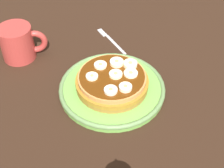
% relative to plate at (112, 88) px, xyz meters
% --- Properties ---
extents(ground_plane, '(1.40, 1.40, 0.03)m').
position_rel_plate_xyz_m(ground_plane, '(0.00, 0.00, -0.02)').
color(ground_plane, black).
extents(plate, '(0.24, 0.24, 0.02)m').
position_rel_plate_xyz_m(plate, '(0.00, 0.00, 0.00)').
color(plate, '#72B74C').
rests_on(plate, ground_plane).
extents(pancake_stack, '(0.16, 0.16, 0.03)m').
position_rel_plate_xyz_m(pancake_stack, '(0.00, 0.00, 0.02)').
color(pancake_stack, olive).
rests_on(pancake_stack, plate).
extents(banana_slice_0, '(0.03, 0.03, 0.01)m').
position_rel_plate_xyz_m(banana_slice_0, '(0.01, 0.00, 0.04)').
color(banana_slice_0, '#FCF3B9').
rests_on(banana_slice_0, pancake_stack).
extents(banana_slice_1, '(0.03, 0.03, 0.01)m').
position_rel_plate_xyz_m(banana_slice_1, '(0.04, -0.00, 0.04)').
color(banana_slice_1, '#F8EAC3').
rests_on(banana_slice_1, pancake_stack).
extents(banana_slice_2, '(0.03, 0.03, 0.01)m').
position_rel_plate_xyz_m(banana_slice_2, '(-0.02, 0.03, 0.04)').
color(banana_slice_2, '#FBEAB9').
rests_on(banana_slice_2, pancake_stack).
extents(banana_slice_3, '(0.03, 0.03, 0.01)m').
position_rel_plate_xyz_m(banana_slice_3, '(-0.01, -0.05, 0.04)').
color(banana_slice_3, '#F0E1C6').
rests_on(banana_slice_3, pancake_stack).
extents(banana_slice_4, '(0.03, 0.03, 0.01)m').
position_rel_plate_xyz_m(banana_slice_4, '(-0.04, 0.00, 0.04)').
color(banana_slice_4, '#F8F3C1').
rests_on(banana_slice_4, pancake_stack).
extents(banana_slice_5, '(0.03, 0.03, 0.01)m').
position_rel_plate_xyz_m(banana_slice_5, '(0.02, 0.04, 0.04)').
color(banana_slice_5, '#F8E9BF').
rests_on(banana_slice_5, pancake_stack).
extents(banana_slice_6, '(0.03, 0.03, 0.01)m').
position_rel_plate_xyz_m(banana_slice_6, '(0.02, -0.04, 0.04)').
color(banana_slice_6, '#FAE5BB').
rests_on(banana_slice_6, pancake_stack).
extents(banana_slice_7, '(0.03, 0.03, 0.01)m').
position_rel_plate_xyz_m(banana_slice_7, '(0.04, 0.03, 0.04)').
color(banana_slice_7, '#ECE8BE').
rests_on(banana_slice_7, pancake_stack).
extents(coffee_mug, '(0.12, 0.08, 0.09)m').
position_rel_plate_xyz_m(coffee_mug, '(-0.22, 0.15, 0.03)').
color(coffee_mug, '#B23833').
rests_on(coffee_mug, ground_plane).
extents(fork, '(0.06, 0.12, 0.01)m').
position_rel_plate_xyz_m(fork, '(0.02, 0.20, -0.01)').
color(fork, silver).
rests_on(fork, ground_plane).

